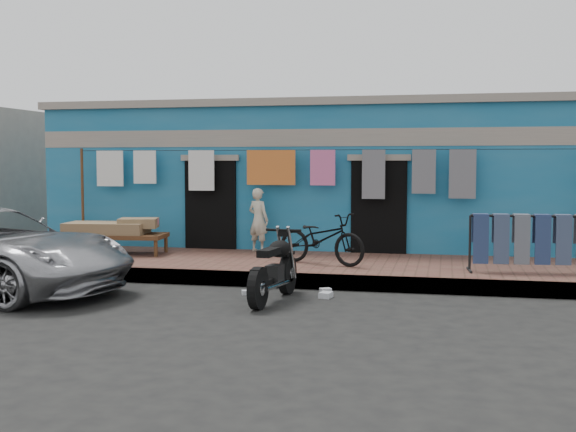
% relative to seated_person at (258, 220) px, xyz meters
% --- Properties ---
extents(ground, '(80.00, 80.00, 0.00)m').
position_rel_seated_person_xyz_m(ground, '(1.10, -4.20, -0.89)').
color(ground, black).
rests_on(ground, ground).
extents(sidewalk, '(28.00, 3.00, 0.25)m').
position_rel_seated_person_xyz_m(sidewalk, '(1.10, -1.20, -0.77)').
color(sidewalk, brown).
rests_on(sidewalk, ground).
extents(curb, '(28.00, 0.10, 0.25)m').
position_rel_seated_person_xyz_m(curb, '(1.10, -2.65, -0.77)').
color(curb, gray).
rests_on(curb, ground).
extents(building, '(12.20, 5.20, 3.36)m').
position_rel_seated_person_xyz_m(building, '(1.10, 2.79, 0.79)').
color(building, '#166493').
rests_on(building, ground).
extents(clothesline, '(10.06, 0.06, 2.10)m').
position_rel_seated_person_xyz_m(clothesline, '(0.63, 0.05, 0.91)').
color(clothesline, brown).
rests_on(clothesline, sidewalk).
extents(seated_person, '(0.55, 0.47, 1.29)m').
position_rel_seated_person_xyz_m(seated_person, '(0.00, 0.00, 0.00)').
color(seated_person, beige).
rests_on(seated_person, sidewalk).
extents(bicycle, '(1.83, 1.23, 1.12)m').
position_rel_seated_person_xyz_m(bicycle, '(1.56, -1.51, -0.08)').
color(bicycle, black).
rests_on(bicycle, sidewalk).
extents(motorcycle, '(0.92, 1.73, 1.04)m').
position_rel_seated_person_xyz_m(motorcycle, '(1.23, -3.79, -0.38)').
color(motorcycle, black).
rests_on(motorcycle, ground).
extents(charpoy, '(2.21, 1.39, 0.67)m').
position_rel_seated_person_xyz_m(charpoy, '(-2.63, -0.95, -0.31)').
color(charpoy, brown).
rests_on(charpoy, sidewalk).
extents(jeans_rack, '(2.14, 0.78, 0.99)m').
position_rel_seated_person_xyz_m(jeans_rack, '(5.07, -1.72, -0.15)').
color(jeans_rack, black).
rests_on(jeans_rack, sidewalk).
extents(litter_a, '(0.19, 0.18, 0.07)m').
position_rel_seated_person_xyz_m(litter_a, '(0.70, -3.35, -0.86)').
color(litter_a, silver).
rests_on(litter_a, ground).
extents(litter_b, '(0.21, 0.19, 0.08)m').
position_rel_seated_person_xyz_m(litter_b, '(1.88, -3.00, -0.85)').
color(litter_b, silver).
rests_on(litter_b, ground).
extents(litter_c, '(0.21, 0.24, 0.08)m').
position_rel_seated_person_xyz_m(litter_c, '(1.94, -3.34, -0.85)').
color(litter_c, silver).
rests_on(litter_c, ground).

